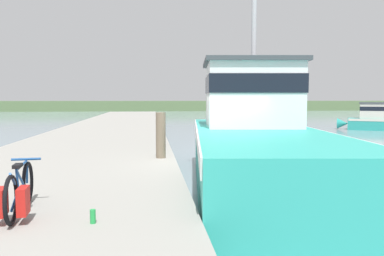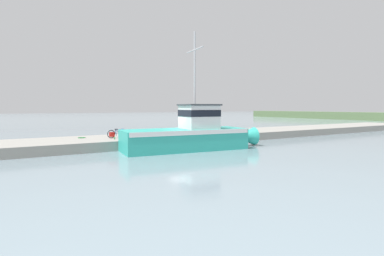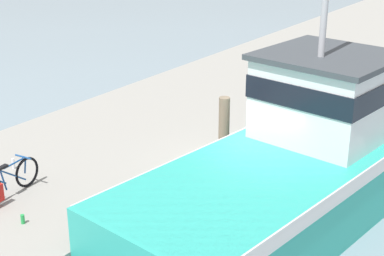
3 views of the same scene
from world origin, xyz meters
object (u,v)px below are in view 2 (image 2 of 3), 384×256
(mooring_post, at_px, (182,129))
(water_bottle_by_bike, at_px, (124,135))
(fishing_boat_main, at_px, (191,133))
(bicycle_touring, at_px, (116,134))
(water_bottle_on_curb, at_px, (115,138))

(mooring_post, height_order, water_bottle_by_bike, mooring_post)
(fishing_boat_main, bearing_deg, water_bottle_by_bike, -143.35)
(bicycle_touring, relative_size, water_bottle_on_curb, 9.24)
(fishing_boat_main, height_order, mooring_post, fishing_boat_main)
(water_bottle_on_curb, xyz_separation_m, water_bottle_by_bike, (-2.19, 1.54, 0.03))
(bicycle_touring, distance_m, water_bottle_on_curb, 1.22)
(fishing_boat_main, distance_m, water_bottle_by_bike, 6.77)
(water_bottle_by_bike, bearing_deg, water_bottle_on_curb, -35.01)
(fishing_boat_main, height_order, bicycle_touring, fishing_boat_main)
(bicycle_touring, distance_m, water_bottle_by_bike, 1.55)
(bicycle_touring, height_order, water_bottle_on_curb, bicycle_touring)
(fishing_boat_main, height_order, water_bottle_by_bike, fishing_boat_main)
(bicycle_touring, height_order, water_bottle_by_bike, bicycle_touring)
(bicycle_touring, xyz_separation_m, water_bottle_on_curb, (1.11, -0.43, -0.25))
(bicycle_touring, bearing_deg, mooring_post, 60.54)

